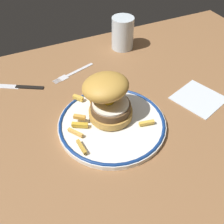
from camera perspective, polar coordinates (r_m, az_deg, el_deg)
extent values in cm
cube|color=#8B5F3B|center=(67.75, 3.76, -3.38)|extent=(124.50, 88.96, 4.00)
cylinder|color=white|center=(64.93, 0.00, -2.56)|extent=(25.98, 25.98, 1.20)
torus|color=navy|center=(64.50, 0.00, -2.19)|extent=(25.58, 25.58, 0.80)
cylinder|color=#C39040|center=(64.99, -0.30, -0.14)|extent=(10.56, 10.56, 1.80)
cylinder|color=brown|center=(63.76, -0.30, 1.04)|extent=(9.58, 9.58, 1.81)
cylinder|color=white|center=(62.98, -0.31, 1.81)|extent=(8.65, 8.65, 0.50)
ellipsoid|color=yellow|center=(62.65, -0.71, 2.36)|extent=(2.60, 2.60, 1.40)
ellipsoid|color=#C18F3C|center=(60.61, -1.42, 5.42)|extent=(15.02, 15.23, 6.45)
cube|color=#ECB846|center=(63.76, 7.37, -2.29)|extent=(3.78, 1.53, 0.81)
cube|color=gold|center=(70.01, -4.58, 2.93)|extent=(1.50, 3.29, 0.71)
cube|color=gold|center=(58.86, -6.49, -7.37)|extent=(1.04, 4.16, 0.73)
cube|color=gold|center=(63.72, -6.92, -1.07)|extent=(2.79, 2.40, 0.90)
cube|color=#EEAB4C|center=(61.78, -7.78, -4.33)|extent=(2.79, 3.68, 0.73)
cube|color=gold|center=(63.14, -6.85, -2.73)|extent=(3.76, 2.70, 0.94)
cube|color=gold|center=(69.92, 0.06, 3.12)|extent=(3.52, 3.53, 0.88)
cube|color=gold|center=(68.38, 1.78, 3.64)|extent=(2.17, 4.50, 0.77)
cube|color=gold|center=(70.29, -7.19, 3.02)|extent=(2.54, 2.78, 0.97)
cylinder|color=silver|center=(92.31, 2.26, 16.39)|extent=(7.28, 7.28, 10.52)
cylinder|color=silver|center=(93.32, 2.23, 15.20)|extent=(6.70, 6.70, 6.18)
cube|color=silver|center=(83.77, -6.87, 8.93)|extent=(9.83, 4.00, 0.36)
cube|color=silver|center=(81.13, -10.23, 7.21)|extent=(2.96, 2.83, 0.32)
cube|color=silver|center=(79.72, -11.20, 6.32)|extent=(2.37, 0.98, 0.28)
cube|color=silver|center=(80.07, -11.41, 6.47)|extent=(2.37, 0.98, 0.28)
cube|color=silver|center=(80.43, -11.61, 6.62)|extent=(2.37, 0.98, 0.28)
cube|color=silver|center=(80.79, -11.81, 6.78)|extent=(2.37, 0.98, 0.28)
cube|color=black|center=(79.60, -17.09, 5.11)|extent=(7.53, 5.03, 0.70)
cube|color=silver|center=(83.05, -22.59, 5.18)|extent=(10.43, 7.04, 0.24)
cube|color=silver|center=(75.97, 18.10, 2.62)|extent=(14.71, 14.79, 0.40)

